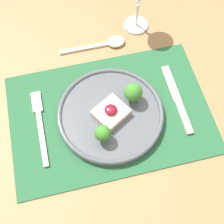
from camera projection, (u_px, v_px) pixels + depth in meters
ground_plane at (111, 187)px, 1.46m from camera, size 8.00×8.00×0.00m
dining_table at (110, 128)px, 0.86m from camera, size 1.37×1.11×0.77m
placemat at (110, 114)px, 0.78m from camera, size 0.49×0.33×0.00m
dinner_plate at (113, 113)px, 0.76m from camera, size 0.26×0.26×0.07m
fork at (40, 122)px, 0.76m from camera, size 0.02×0.20×0.01m
knife at (179, 103)px, 0.78m from camera, size 0.02×0.20×0.01m
spoon at (108, 43)px, 0.87m from camera, size 0.18×0.04×0.01m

